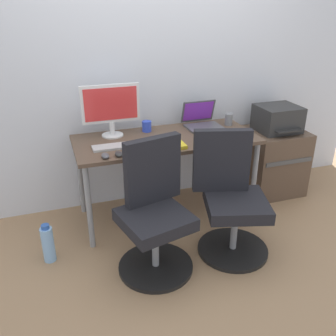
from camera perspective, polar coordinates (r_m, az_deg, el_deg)
ground_plane at (r=3.40m, az=-0.27°, el=-6.97°), size 5.28×5.28×0.00m
back_wall at (r=3.32m, az=-2.67°, el=16.27°), size 4.40×0.04×2.60m
desk at (r=3.10m, az=-0.30°, el=3.47°), size 1.52×0.66×0.73m
office_chair_left at (r=2.59m, az=-2.11°, el=-7.06°), size 0.54×0.54×0.94m
office_chair_right at (r=2.79m, az=9.63°, el=-4.91°), size 0.55×0.55×0.94m
side_cabinet at (r=3.81m, az=15.77°, el=1.08°), size 0.54×0.52×0.63m
printer at (r=3.66m, az=16.56°, el=7.34°), size 0.38×0.40×0.24m
water_bottle_on_floor at (r=2.91m, az=-18.04°, el=-11.06°), size 0.09×0.09×0.31m
desktop_monitor at (r=3.08m, az=-8.83°, el=9.32°), size 0.48×0.18×0.43m
open_laptop at (r=3.36m, az=5.20°, el=7.33°), size 0.31×0.29×0.22m
keyboard_by_monitor at (r=2.90m, az=-8.26°, el=3.31°), size 0.34×0.12×0.02m
keyboard_by_laptop at (r=3.02m, az=9.05°, el=4.18°), size 0.34×0.12×0.02m
mouse_by_monitor at (r=2.73m, az=-7.61°, el=2.16°), size 0.06×0.10×0.03m
mouse_by_laptop at (r=2.72m, az=-9.67°, el=1.89°), size 0.06×0.10×0.03m
coffee_mug at (r=3.22m, az=-3.31°, el=6.45°), size 0.08×0.08×0.09m
pen_cup at (r=3.43m, az=9.36°, el=7.42°), size 0.07×0.07×0.10m
notebook at (r=2.87m, az=0.57°, el=3.45°), size 0.21×0.15×0.03m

